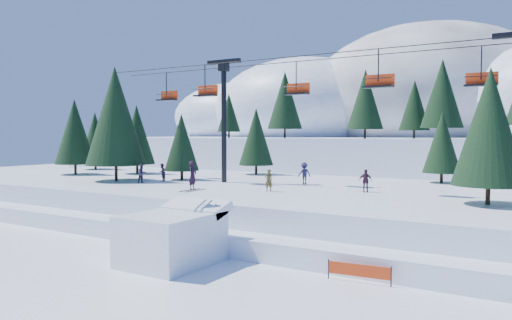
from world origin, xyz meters
The scene contains 10 objects.
ground centered at (0.00, 0.00, 0.00)m, with size 160.00×160.00×0.00m, color white.
mid_shelf centered at (0.00, 18.00, 1.25)m, with size 70.00×22.00×2.50m, color white.
berm centered at (0.00, 8.00, 0.55)m, with size 70.00×6.00×1.10m, color white.
mountain_ridge centered at (-5.08, 73.36, 9.64)m, with size 119.00×60.00×26.46m.
jump_kicker centered at (-1.40, 2.78, 1.38)m, with size 3.77×5.15×5.14m.
chairlift centered at (1.63, 18.05, 9.32)m, with size 46.00×3.21×10.28m.
conifer_stand centered at (3.65, 18.46, 7.21)m, with size 62.87×17.08×10.25m.
distant_skiers centered at (-2.63, 17.36, 3.32)m, with size 32.75×7.51×1.76m.
banner_near centered at (7.80, 4.54, 0.54)m, with size 2.85×0.32×0.90m.
banner_far centered at (12.06, 6.60, 0.54)m, with size 2.86×0.21×0.90m.
Camera 1 is at (15.31, -16.34, 6.57)m, focal length 35.00 mm.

